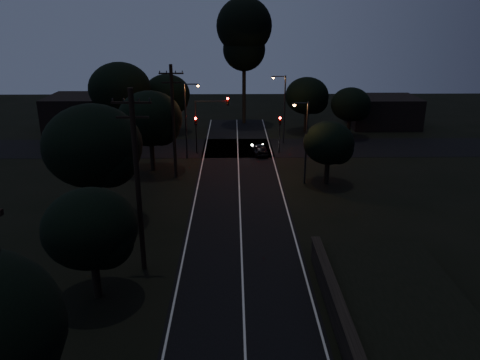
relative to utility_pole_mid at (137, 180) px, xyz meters
name	(u,v)px	position (x,y,z in m)	size (l,w,h in m)	color
road_surface	(239,179)	(6.00, 16.12, -5.73)	(60.00, 70.00, 0.03)	black
utility_pole_mid	(137,180)	(0.00, 0.00, 0.00)	(2.20, 0.30, 11.00)	black
utility_pole_far	(173,120)	(0.00, 17.00, -0.25)	(2.20, 0.30, 10.50)	black
tree_left_b	(93,231)	(-1.83, -3.10, -1.66)	(4.95, 4.95, 6.29)	black
tree_left_c	(96,148)	(-4.25, 6.86, -0.03)	(6.99, 6.99, 8.83)	black
tree_left_d	(152,120)	(-2.28, 18.87, -0.64)	(6.20, 6.20, 7.86)	black
tree_far_nw	(169,95)	(-2.79, 34.88, -0.91)	(5.88, 5.88, 7.45)	black
tree_far_w	(122,90)	(-7.74, 30.85, 0.34)	(7.34, 7.34, 9.36)	black
tree_far_ne	(308,97)	(15.20, 34.89, -1.18)	(5.57, 5.57, 7.04)	black
tree_far_e	(352,105)	(20.17, 31.90, -1.74)	(4.86, 4.86, 6.17)	black
tree_right_a	(331,144)	(14.16, 14.91, -2.01)	(4.53, 4.53, 5.75)	black
tall_pine	(244,34)	(7.00, 40.00, 6.38)	(7.39, 7.39, 16.79)	black
building_left	(88,112)	(-14.00, 37.00, -3.54)	(10.00, 8.00, 4.40)	black
building_right	(383,111)	(26.00, 38.00, -3.74)	(9.00, 7.00, 4.00)	black
signal_left	(196,128)	(1.40, 24.99, -2.90)	(0.28, 0.35, 4.10)	black
signal_right	(280,128)	(10.60, 24.99, -2.90)	(0.28, 0.35, 4.10)	black
signal_mast	(211,115)	(3.09, 24.99, -1.40)	(3.70, 0.35, 6.25)	black
streetlight_a	(187,116)	(0.69, 23.00, -1.10)	(1.66, 0.26, 8.00)	black
streetlight_b	(283,105)	(11.31, 29.00, -1.10)	(1.66, 0.26, 8.00)	black
streetlight_c	(305,137)	(11.83, 15.00, -1.39)	(1.46, 0.26, 7.50)	black
car	(260,149)	(8.41, 24.25, -5.12)	(1.45, 3.61, 1.23)	black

